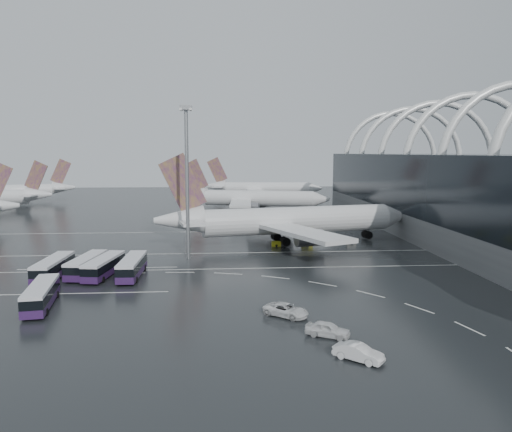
{
  "coord_description": "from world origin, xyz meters",
  "views": [
    {
      "loc": [
        -2.2,
        -88.61,
        20.51
      ],
      "look_at": [
        5.41,
        16.68,
        7.0
      ],
      "focal_mm": 35.0,
      "sensor_mm": 36.0,
      "label": 1
    }
  ],
  "objects": [
    {
      "name": "bus_bay_line_north",
      "position": [
        -24.0,
        0.0,
        0.01
      ],
      "size": [
        28.0,
        0.25,
        0.01
      ],
      "primitive_type": "cube",
      "color": "silver",
      "rests_on": "ground"
    },
    {
      "name": "airliner_gate_b",
      "position": [
        8.44,
        83.31,
        4.57
      ],
      "size": [
        51.99,
        46.08,
        18.28
      ],
      "rotation": [
        0.0,
        0.0,
        -0.26
      ],
      "color": "silver",
      "rests_on": "ground"
    },
    {
      "name": "lane_marking_far",
      "position": [
        0.0,
        40.0,
        0.01
      ],
      "size": [
        120.0,
        0.25,
        0.01
      ],
      "primitive_type": "cube",
      "color": "silver",
      "rests_on": "ground"
    },
    {
      "name": "terminal",
      "position": [
        61.56,
        19.84,
        10.87
      ],
      "size": [
        42.0,
        160.0,
        34.9
      ],
      "color": "slate",
      "rests_on": "ground"
    },
    {
      "name": "bus_row_near_c",
      "position": [
        -21.58,
        -5.86,
        1.73
      ],
      "size": [
        4.73,
        13.05,
        3.14
      ],
      "rotation": [
        0.0,
        0.0,
        1.42
      ],
      "color": "#2E1644",
      "rests_on": "ground"
    },
    {
      "name": "jet_remote_far",
      "position": [
        -83.26,
        124.9,
        4.63
      ],
      "size": [
        40.6,
        32.99,
        17.93
      ],
      "rotation": [
        0.0,
        0.0,
        3.44
      ],
      "color": "silver",
      "rests_on": "ground"
    },
    {
      "name": "gse_cart_belly_a",
      "position": [
        17.1,
        20.21,
        0.66
      ],
      "size": [
        2.42,
        1.43,
        1.32
      ],
      "primitive_type": "cube",
      "color": "gold",
      "rests_on": "ground"
    },
    {
      "name": "airliner_main",
      "position": [
        12.3,
        21.52,
        5.12
      ],
      "size": [
        60.02,
        51.8,
        20.44
      ],
      "rotation": [
        0.0,
        0.0,
        0.21
      ],
      "color": "silver",
      "rests_on": "ground"
    },
    {
      "name": "bus_bay_line_south",
      "position": [
        -24.0,
        -16.0,
        0.01
      ],
      "size": [
        28.0,
        0.25,
        0.01
      ],
      "primitive_type": "cube",
      "color": "silver",
      "rests_on": "ground"
    },
    {
      "name": "gse_cart_belly_b",
      "position": [
        24.11,
        26.97,
        0.67
      ],
      "size": [
        2.45,
        1.45,
        1.34
      ],
      "primitive_type": "cube",
      "color": "slate",
      "rests_on": "ground"
    },
    {
      "name": "gse_cart_belly_e",
      "position": [
        19.86,
        28.14,
        0.64
      ],
      "size": [
        2.35,
        1.39,
        1.28
      ],
      "primitive_type": "cube",
      "color": "gold",
      "rests_on": "ground"
    },
    {
      "name": "van_curve_c",
      "position": [
        11.32,
        -42.25,
        0.83
      ],
      "size": [
        4.99,
        4.57,
        1.66
      ],
      "primitive_type": "imported",
      "rotation": [
        0.0,
        0.0,
        0.88
      ],
      "color": "silver",
      "rests_on": "ground"
    },
    {
      "name": "gse_cart_belly_c",
      "position": [
        10.01,
        18.64,
        0.54
      ],
      "size": [
        1.99,
        1.18,
        1.08
      ],
      "primitive_type": "cube",
      "color": "gold",
      "rests_on": "ground"
    },
    {
      "name": "van_curve_a",
      "position": [
        5.95,
        -28.4,
        0.81
      ],
      "size": [
        6.26,
        5.71,
        1.62
      ],
      "primitive_type": "imported",
      "rotation": [
        0.0,
        0.0,
        0.91
      ],
      "color": "silver",
      "rests_on": "ground"
    },
    {
      "name": "van_curve_b",
      "position": [
        9.67,
        -35.67,
        0.85
      ],
      "size": [
        5.38,
        4.15,
        1.71
      ],
      "primitive_type": "imported",
      "rotation": [
        0.0,
        0.0,
        1.08
      ],
      "color": "silver",
      "rests_on": "ground"
    },
    {
      "name": "floodlight_mast",
      "position": [
        -8.48,
        7.6,
        18.38
      ],
      "size": [
        2.24,
        2.24,
        29.22
      ],
      "color": "gray",
      "rests_on": "ground"
    },
    {
      "name": "lane_marking_near",
      "position": [
        0.0,
        -2.0,
        0.01
      ],
      "size": [
        120.0,
        0.25,
        0.01
      ],
      "primitive_type": "cube",
      "color": "silver",
      "rests_on": "ground"
    },
    {
      "name": "bus_row_near_b",
      "position": [
        -24.78,
        -4.62,
        1.71
      ],
      "size": [
        4.4,
        12.87,
        3.1
      ],
      "rotation": [
        0.0,
        0.0,
        1.44
      ],
      "color": "#2E1644",
      "rests_on": "ground"
    },
    {
      "name": "bus_row_near_a",
      "position": [
        -29.6,
        -6.44,
        1.77
      ],
      "size": [
        3.46,
        13.2,
        3.23
      ],
      "rotation": [
        0.0,
        0.0,
        1.54
      ],
      "color": "#2E1644",
      "rests_on": "ground"
    },
    {
      "name": "bus_row_near_d",
      "position": [
        -16.87,
        -6.49,
        1.75
      ],
      "size": [
        3.27,
        12.95,
        3.18
      ],
      "rotation": [
        0.0,
        0.0,
        1.55
      ],
      "color": "#2E1644",
      "rests_on": "ground"
    },
    {
      "name": "bus_row_far_a",
      "position": [
        -26.13,
        -22.24,
        1.68
      ],
      "size": [
        4.56,
        12.7,
        3.06
      ],
      "rotation": [
        0.0,
        0.0,
        1.72
      ],
      "color": "#2E1644",
      "rests_on": "ground"
    },
    {
      "name": "gse_cart_belly_d",
      "position": [
        27.43,
        21.11,
        0.58
      ],
      "size": [
        2.12,
        1.25,
        1.15
      ],
      "primitive_type": "cube",
      "color": "slate",
      "rests_on": "ground"
    },
    {
      "name": "ground",
      "position": [
        0.0,
        0.0,
        0.0
      ],
      "size": [
        420.0,
        420.0,
        0.0
      ],
      "primitive_type": "plane",
      "color": "black",
      "rests_on": "ground"
    },
    {
      "name": "lane_marking_mid",
      "position": [
        0.0,
        12.0,
        0.01
      ],
      "size": [
        120.0,
        0.25,
        0.01
      ],
      "primitive_type": "cube",
      "color": "silver",
      "rests_on": "ground"
    },
    {
      "name": "airliner_gate_c",
      "position": [
        15.81,
        129.56,
        4.62
      ],
      "size": [
        51.92,
        47.58,
        18.48
      ],
      "rotation": [
        0.0,
        0.0,
        -0.12
      ],
      "color": "silver",
      "rests_on": "ground"
    }
  ]
}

